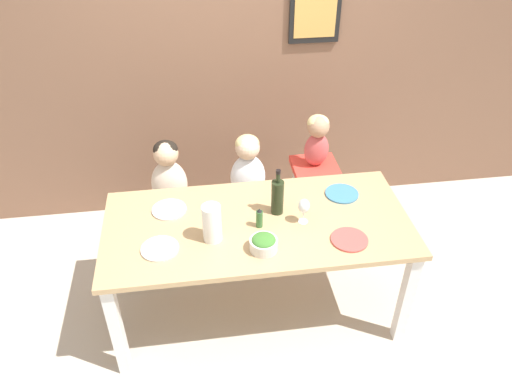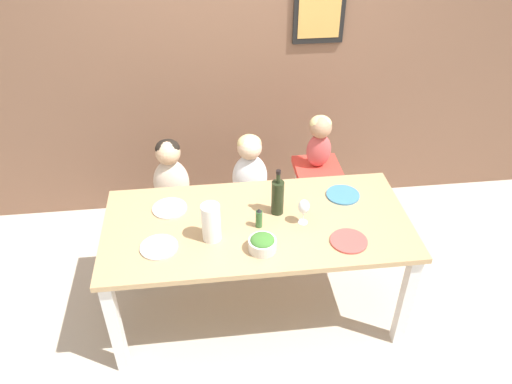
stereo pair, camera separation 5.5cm
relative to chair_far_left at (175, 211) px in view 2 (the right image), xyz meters
name	(u,v)px [view 2 (the right image)]	position (x,y,z in m)	size (l,w,h in m)	color
ground_plane	(257,306)	(0.54, -0.67, -0.37)	(14.00, 14.00, 0.00)	#BCB2A3
wall_back	(237,51)	(0.54, 0.62, 0.98)	(10.00, 0.09, 2.70)	brown
dining_table	(257,234)	(0.54, -0.67, 0.29)	(1.86, 0.87, 0.76)	tan
chair_far_left	(175,211)	(0.00, 0.00, 0.00)	(0.39, 0.37, 0.45)	silver
chair_far_center	(250,205)	(0.57, 0.00, 0.00)	(0.39, 0.37, 0.45)	silver
chair_right_highchair	(316,184)	(1.07, 0.00, 0.16)	(0.33, 0.32, 0.69)	silver
person_child_left	(170,171)	(0.00, 0.00, 0.35)	(0.26, 0.18, 0.52)	beige
person_child_center	(250,166)	(0.57, 0.00, 0.35)	(0.26, 0.18, 0.52)	silver
person_baby_right	(320,137)	(1.07, 0.00, 0.56)	(0.18, 0.16, 0.40)	#C64C4C
wine_bottle	(278,196)	(0.68, -0.59, 0.51)	(0.08, 0.08, 0.31)	#232D19
paper_towel_roll	(211,222)	(0.26, -0.79, 0.51)	(0.11, 0.11, 0.24)	white
wine_glass_near	(304,207)	(0.82, -0.71, 0.51)	(0.07, 0.07, 0.17)	white
salad_bowl_large	(263,243)	(0.54, -0.92, 0.44)	(0.16, 0.16, 0.09)	silver
dinner_plate_front_left	(159,247)	(-0.04, -0.84, 0.39)	(0.22, 0.22, 0.01)	silver
dinner_plate_back_left	(170,208)	(0.01, -0.48, 0.39)	(0.22, 0.22, 0.01)	silver
dinner_plate_back_right	(343,195)	(1.13, -0.47, 0.39)	(0.22, 0.22, 0.01)	teal
dinner_plate_front_right	(349,241)	(1.05, -0.91, 0.39)	(0.22, 0.22, 0.01)	#D14C47
condiment_bottle_hot_sauce	(259,218)	(0.55, -0.71, 0.45)	(0.04, 0.04, 0.13)	#336633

